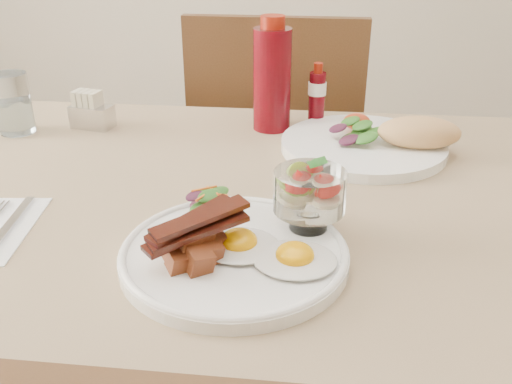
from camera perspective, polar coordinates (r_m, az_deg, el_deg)
The scene contains 12 objects.
table at distance 0.89m, azimuth -1.24°, elevation -5.99°, with size 1.33×0.88×0.75m.
chair_far at distance 1.54m, azimuth 2.07°, elevation 2.77°, with size 0.42×0.42×0.93m.
main_plate at distance 0.70m, azimuth -2.19°, elevation -6.33°, with size 0.28×0.28×0.02m, color white.
fried_eggs at distance 0.68m, azimuth 1.04°, elevation -5.85°, with size 0.19×0.14×0.03m.
bacon_potato_pile at distance 0.67m, azimuth -6.06°, elevation -4.76°, with size 0.12×0.11×0.06m.
side_salad at distance 0.77m, azimuth -4.62°, elevation -1.10°, with size 0.06×0.06×0.04m.
fruit_cup at distance 0.72m, azimuth 5.37°, elevation 0.04°, with size 0.09×0.09×0.09m.
second_plate at distance 1.04m, azimuth 11.94°, elevation 5.03°, with size 0.32×0.29×0.07m.
ketchup_bottle at distance 1.11m, azimuth 1.62°, elevation 11.37°, with size 0.08×0.08×0.22m.
hot_sauce_bottle at distance 1.14m, azimuth 6.11°, elevation 9.56°, with size 0.04×0.04×0.13m.
sugar_caddy at distance 1.18m, azimuth -16.19°, elevation 7.66°, with size 0.09×0.06×0.07m.
water_glass at distance 1.19m, azimuth -23.06°, elevation 7.83°, with size 0.07×0.07×0.11m.
Camera 1 is at (0.10, -0.75, 1.14)m, focal length 40.00 mm.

